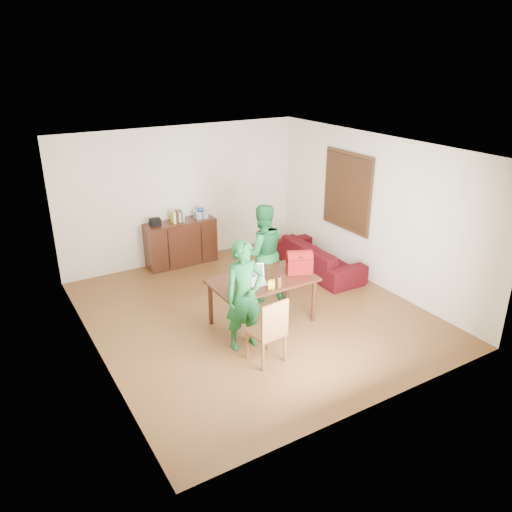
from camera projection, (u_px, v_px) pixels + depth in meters
room at (250, 236)px, 7.83m from camera, size 5.20×5.70×2.90m
table at (263, 285)px, 7.69m from camera, size 1.60×0.90×0.75m
chair at (267, 343)px, 6.85m from camera, size 0.48×0.46×0.97m
person_near at (244, 295)px, 7.00m from camera, size 0.61×0.41×1.63m
person_far at (262, 252)px, 8.43m from camera, size 0.95×0.82×1.68m
laptop at (254, 280)px, 7.50m from camera, size 0.42×0.35×0.25m
bananas at (271, 288)px, 7.31m from camera, size 0.18×0.14×0.06m
bottle at (279, 281)px, 7.37m from camera, size 0.08×0.08×0.18m
red_bag at (299, 264)px, 7.83m from camera, size 0.46×0.37×0.29m
sofa at (319, 257)px, 9.67m from camera, size 0.82×2.00×0.58m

